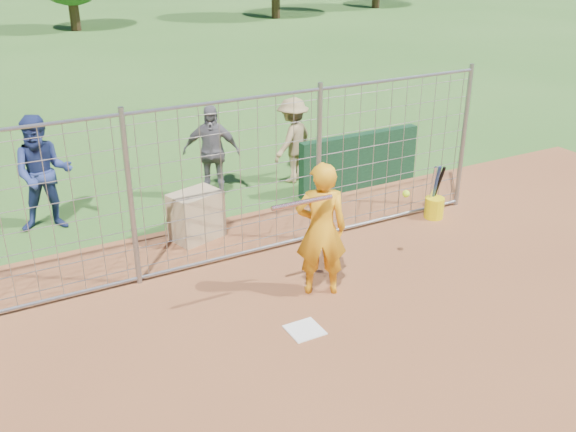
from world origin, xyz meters
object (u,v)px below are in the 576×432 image
batter (321,230)px  bucket_with_bats (434,205)px  bystander_b (211,152)px  bystander_c (293,140)px  equipment_bin (196,216)px  bystander_a (43,174)px

batter → bucket_with_bats: 3.38m
bystander_b → batter: bearing=-61.3°
bystander_c → bystander_b: bearing=-27.2°
batter → bystander_b: 3.95m
equipment_bin → bucket_with_bats: bearing=-33.5°
equipment_bin → bystander_c: bearing=14.1°
batter → equipment_bin: size_ratio=2.41×
bystander_a → bystander_c: (4.72, 0.02, -0.14)m
bystander_b → bystander_c: size_ratio=1.06×
equipment_bin → bucket_with_bats: size_ratio=0.82×
bystander_a → bystander_b: size_ratio=1.10×
bystander_a → bystander_c: bystander_a is taller
bystander_a → bucket_with_bats: (6.03, -2.77, -0.75)m
bystander_a → bucket_with_bats: size_ratio=2.04×
bystander_a → bystander_b: bystander_a is taller
bucket_with_bats → bystander_b: bearing=138.2°
batter → bucket_with_bats: batter is taller
bystander_b → bucket_with_bats: size_ratio=1.85×
bystander_b → bystander_c: bearing=30.6°
equipment_bin → bystander_a: bearing=127.2°
bystander_b → equipment_bin: bearing=-92.4°
batter → bystander_b: batter is taller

